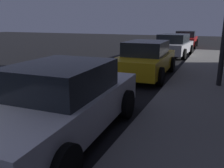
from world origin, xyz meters
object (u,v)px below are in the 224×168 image
object	(u,v)px
car_silver	(173,45)
car_red	(186,39)
car_white	(61,102)
car_yellow_cab	(146,59)

from	to	relation	value
car_silver	car_red	bearing A→B (deg)	89.99
car_silver	car_red	world-z (taller)	same
car_white	car_red	bearing A→B (deg)	90.00
car_white	car_silver	xyz separation A→B (m)	(-0.00, 12.28, 0.02)
car_white	car_red	world-z (taller)	same
car_red	car_yellow_cab	bearing A→B (deg)	-90.00
car_yellow_cab	car_red	xyz separation A→B (m)	(-0.00, 12.75, -0.00)
car_yellow_cab	car_silver	size ratio (longest dim) A/B	1.01
car_yellow_cab	car_red	world-z (taller)	same
car_white	car_red	distance (m)	18.56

